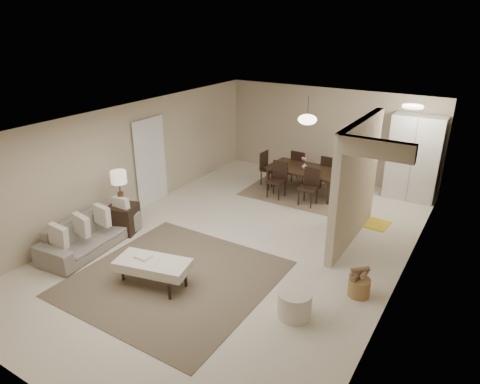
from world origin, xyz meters
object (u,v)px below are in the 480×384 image
Objects in this scene: side_table at (123,219)px; dining_table at (304,181)px; sofa at (91,233)px; round_pouf at (295,304)px; wicker_basket at (359,287)px; ottoman_bench at (153,265)px; pantry_cabinet at (414,158)px.

dining_table reaches higher than side_table.
sofa is 4.31m from round_pouf.
wicker_basket is at bearing -52.78° from dining_table.
round_pouf is 5.02m from dining_table.
side_table is at bearing -9.19° from sofa.
round_pouf is (4.31, 0.19, -0.10)m from sofa.
side_table is 1.11× the size of round_pouf.
round_pouf is 1.24m from wicker_basket.
ottoman_bench is 2.17m from side_table.
pantry_cabinet is 3.88× the size of round_pouf.
wicker_basket is (0.68, 1.03, -0.06)m from round_pouf.
wicker_basket is at bearing 56.62° from round_pouf.
side_table is at bearing 171.59° from round_pouf.
side_table is (-1.86, 1.12, -0.06)m from ottoman_bench.
side_table is 4.30m from round_pouf.
ottoman_bench is 2.25× the size of side_table.
sofa is at bearing -93.50° from side_table.
side_table is (-4.75, -5.07, -0.75)m from pantry_cabinet.
sofa is 5.14m from wicker_basket.
round_pouf is 1.51× the size of wicker_basket.
pantry_cabinet reaches higher than dining_table.
pantry_cabinet is at bearing 85.06° from round_pouf.
side_table is at bearing -175.36° from wicker_basket.
side_table is 1.69× the size of wicker_basket.
sofa is (-4.80, -5.89, -0.74)m from pantry_cabinet.
round_pouf is at bearing -1.71° from ottoman_bench.
dining_table reaches higher than ottoman_bench.
pantry_cabinet is 6.99m from side_table.
round_pouf is (4.26, -0.63, -0.09)m from side_table.
sofa is 1.14× the size of dining_table.
side_table is at bearing 135.73° from ottoman_bench.
ottoman_bench is at bearing -93.86° from dining_table.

